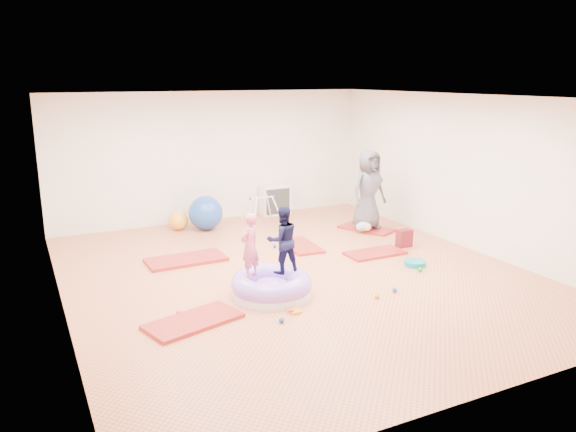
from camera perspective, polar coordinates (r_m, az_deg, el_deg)
name	(u,v)px	position (r m, az deg, el deg)	size (l,w,h in m)	color
room	(297,189)	(8.72, 0.87, 2.76)	(7.01, 8.01, 2.81)	#D47E4F
gym_mat_front_left	(193,321)	(7.48, -9.59, -10.49)	(1.23, 0.61, 0.05)	#B83A19
gym_mat_mid_left	(186,260)	(9.87, -10.32, -4.38)	(1.34, 0.67, 0.06)	#B83A19
gym_mat_center_back	(301,246)	(10.50, 1.34, -3.05)	(1.06, 0.53, 0.04)	#B83A19
gym_mat_right	(375,253)	(10.19, 8.83, -3.74)	(1.06, 0.53, 0.04)	#B83A19
gym_mat_rear_right	(366,229)	(11.78, 7.97, -1.27)	(1.10, 0.55, 0.05)	#B83A19
inflatable_cushion	(271,286)	(8.19, -1.70, -7.15)	(1.18, 1.18, 0.37)	white
child_pink	(250,242)	(7.96, -3.91, -2.69)	(0.35, 0.23, 0.95)	#D95B7C
child_navy	(283,237)	(8.14, -0.56, -2.12)	(0.48, 0.38, 1.00)	black
adult_caregiver	(368,189)	(11.56, 8.17, 2.69)	(0.80, 0.52, 1.63)	#4C4C54
infant	(364,227)	(11.46, 7.74, -1.07)	(0.33, 0.34, 0.20)	#A1BCCC
ball_pit_balls	(319,289)	(8.39, 3.22, -7.44)	(4.08, 3.07, 0.07)	green
exercise_ball_blue	(206,213)	(11.72, -8.37, 0.31)	(0.71, 0.71, 0.71)	#204BA6
exercise_ball_orange	(178,220)	(11.83, -11.08, -0.44)	(0.40, 0.40, 0.40)	#F4A12B
infant_play_gym	(262,205)	(12.19, -2.65, 1.10)	(0.74, 0.70, 0.57)	white
cube_shelf	(275,200)	(12.88, -1.31, 1.62)	(0.68, 0.33, 0.68)	white
balance_disc	(415,263)	(9.73, 12.77, -4.69)	(0.37, 0.37, 0.08)	#087F89
backpack	(404,238)	(10.71, 11.72, -2.22)	(0.28, 0.17, 0.33)	#9E0113
yellow_toy	(295,311)	(7.70, 0.69, -9.62)	(0.20, 0.20, 0.03)	orange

